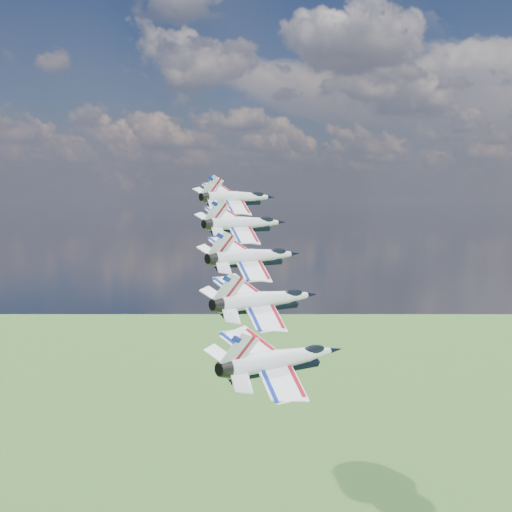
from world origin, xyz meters
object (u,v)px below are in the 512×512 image
Objects in this scene: jet_0 at (240,197)px; jet_2 at (256,256)px; jet_3 at (268,299)px; jet_4 at (285,358)px; jet_1 at (247,223)px.

jet_2 is (15.45, -15.92, -6.68)m from jet_0.
jet_0 is 34.76m from jet_3.
jet_2 is 1.00× the size of jet_3.
jet_0 reaches higher than jet_4.
jet_3 is (15.45, -15.92, -6.68)m from jet_1.
jet_3 is 1.00× the size of jet_4.
jet_0 is 1.00× the size of jet_2.
jet_3 is (23.18, -23.88, -10.03)m from jet_0.
jet_4 is (15.45, -15.92, -6.68)m from jet_2.
jet_0 is at bearing 149.25° from jet_1.
jet_0 is 46.34m from jet_4.
jet_4 is (30.91, -31.84, -13.37)m from jet_0.
jet_1 is 1.00× the size of jet_4.
jet_2 reaches higher than jet_4.
jet_3 is at bearing 149.25° from jet_4.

